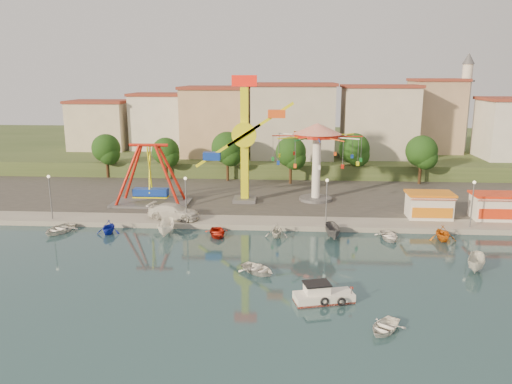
# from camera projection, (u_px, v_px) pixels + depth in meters

# --- Properties ---
(ground) EXTENTS (200.00, 200.00, 0.00)m
(ground) POSITION_uv_depth(u_px,v_px,m) (246.00, 271.00, 44.71)
(ground) COLOR #142D38
(ground) RESTS_ON ground
(quay_deck) EXTENTS (200.00, 100.00, 0.60)m
(quay_deck) POSITION_uv_depth(u_px,v_px,m) (271.00, 157.00, 104.84)
(quay_deck) COLOR #9E998E
(quay_deck) RESTS_ON ground
(asphalt_pad) EXTENTS (90.00, 28.00, 0.01)m
(asphalt_pad) POSITION_uv_depth(u_px,v_px,m) (263.00, 189.00, 73.70)
(asphalt_pad) COLOR #4C4944
(asphalt_pad) RESTS_ON quay_deck
(hill_terrace) EXTENTS (200.00, 60.00, 3.00)m
(hill_terrace) POSITION_uv_depth(u_px,v_px,m) (272.00, 148.00, 109.42)
(hill_terrace) COLOR #384C26
(hill_terrace) RESTS_ON ground
(pirate_ship_ride) EXTENTS (10.00, 5.00, 8.00)m
(pirate_ship_ride) POSITION_uv_depth(u_px,v_px,m) (150.00, 176.00, 64.55)
(pirate_ship_ride) COLOR #59595E
(pirate_ship_ride) RESTS_ON quay_deck
(kamikaze_tower) EXTENTS (8.55, 3.10, 16.50)m
(kamikaze_tower) POSITION_uv_depth(u_px,v_px,m) (248.00, 144.00, 64.78)
(kamikaze_tower) COLOR #59595E
(kamikaze_tower) RESTS_ON quay_deck
(wave_swinger) EXTENTS (11.60, 11.60, 10.40)m
(wave_swinger) POSITION_uv_depth(u_px,v_px,m) (317.00, 144.00, 65.70)
(wave_swinger) COLOR #59595E
(wave_swinger) RESTS_ON quay_deck
(booth_left) EXTENTS (5.40, 3.78, 3.08)m
(booth_left) POSITION_uv_depth(u_px,v_px,m) (429.00, 205.00, 58.92)
(booth_left) COLOR white
(booth_left) RESTS_ON quay_deck
(booth_mid) EXTENTS (5.40, 3.78, 3.08)m
(booth_mid) POSITION_uv_depth(u_px,v_px,m) (495.00, 206.00, 58.43)
(booth_mid) COLOR white
(booth_mid) RESTS_ON quay_deck
(lamp_post_0) EXTENTS (0.14, 0.14, 5.00)m
(lamp_post_0) POSITION_uv_depth(u_px,v_px,m) (51.00, 198.00, 58.16)
(lamp_post_0) COLOR #59595E
(lamp_post_0) RESTS_ON quay_deck
(lamp_post_1) EXTENTS (0.14, 0.14, 5.00)m
(lamp_post_1) POSITION_uv_depth(u_px,v_px,m) (186.00, 201.00, 57.13)
(lamp_post_1) COLOR #59595E
(lamp_post_1) RESTS_ON quay_deck
(lamp_post_2) EXTENTS (0.14, 0.14, 5.00)m
(lamp_post_2) POSITION_uv_depth(u_px,v_px,m) (326.00, 203.00, 56.11)
(lamp_post_2) COLOR #59595E
(lamp_post_2) RESTS_ON quay_deck
(lamp_post_3) EXTENTS (0.14, 0.14, 5.00)m
(lamp_post_3) POSITION_uv_depth(u_px,v_px,m) (472.00, 205.00, 55.08)
(lamp_post_3) COLOR #59595E
(lamp_post_3) RESTS_ON quay_deck
(tree_0) EXTENTS (4.60, 4.60, 7.19)m
(tree_0) POSITION_uv_depth(u_px,v_px,m) (106.00, 148.00, 81.02)
(tree_0) COLOR #382314
(tree_0) RESTS_ON quay_deck
(tree_1) EXTENTS (4.35, 4.35, 6.80)m
(tree_1) POSITION_uv_depth(u_px,v_px,m) (166.00, 151.00, 79.73)
(tree_1) COLOR #382314
(tree_1) RESTS_ON quay_deck
(tree_2) EXTENTS (5.02, 5.02, 7.85)m
(tree_2) POSITION_uv_depth(u_px,v_px,m) (227.00, 148.00, 78.50)
(tree_2) COLOR #382314
(tree_2) RESTS_ON quay_deck
(tree_3) EXTENTS (4.68, 4.68, 7.32)m
(tree_3) POSITION_uv_depth(u_px,v_px,m) (291.00, 152.00, 76.54)
(tree_3) COLOR #382314
(tree_3) RESTS_ON quay_deck
(tree_4) EXTENTS (4.86, 4.86, 7.60)m
(tree_4) POSITION_uv_depth(u_px,v_px,m) (354.00, 149.00, 78.76)
(tree_4) COLOR #382314
(tree_4) RESTS_ON quay_deck
(tree_5) EXTENTS (4.83, 4.83, 7.54)m
(tree_5) POSITION_uv_depth(u_px,v_px,m) (422.00, 151.00, 76.36)
(tree_5) COLOR #382314
(tree_5) RESTS_ON quay_deck
(building_0) EXTENTS (9.26, 9.53, 11.87)m
(building_0) POSITION_uv_depth(u_px,v_px,m) (83.00, 121.00, 89.52)
(building_0) COLOR beige
(building_0) RESTS_ON hill_terrace
(building_1) EXTENTS (12.33, 9.01, 8.63)m
(building_1) POSITION_uv_depth(u_px,v_px,m) (157.00, 128.00, 94.28)
(building_1) COLOR silver
(building_1) RESTS_ON hill_terrace
(building_2) EXTENTS (11.95, 9.28, 11.23)m
(building_2) POSITION_uv_depth(u_px,v_px,m) (226.00, 121.00, 93.70)
(building_2) COLOR tan
(building_2) RESTS_ON hill_terrace
(building_3) EXTENTS (12.59, 10.50, 9.20)m
(building_3) POSITION_uv_depth(u_px,v_px,m) (300.00, 129.00, 89.99)
(building_3) COLOR beige
(building_3) RESTS_ON hill_terrace
(building_4) EXTENTS (10.75, 9.23, 9.24)m
(building_4) POSITION_uv_depth(u_px,v_px,m) (372.00, 127.00, 92.42)
(building_4) COLOR beige
(building_4) RESTS_ON hill_terrace
(building_5) EXTENTS (12.77, 10.96, 11.21)m
(building_5) POSITION_uv_depth(u_px,v_px,m) (449.00, 123.00, 89.52)
(building_5) COLOR tan
(building_5) RESTS_ON hill_terrace
(minaret) EXTENTS (2.80, 2.80, 18.00)m
(minaret) POSITION_uv_depth(u_px,v_px,m) (465.00, 100.00, 91.94)
(minaret) COLOR silver
(minaret) RESTS_ON hill_terrace
(cabin_motorboat) EXTENTS (4.88, 2.85, 1.62)m
(cabin_motorboat) POSITION_uv_depth(u_px,v_px,m) (322.00, 296.00, 38.72)
(cabin_motorboat) COLOR white
(cabin_motorboat) RESTS_ON ground
(rowboat_a) EXTENTS (4.36, 4.27, 0.74)m
(rowboat_a) POSITION_uv_depth(u_px,v_px,m) (258.00, 269.00, 44.23)
(rowboat_a) COLOR white
(rowboat_a) RESTS_ON ground
(rowboat_b) EXTENTS (3.69, 3.93, 0.66)m
(rowboat_b) POSITION_uv_depth(u_px,v_px,m) (384.00, 327.00, 34.22)
(rowboat_b) COLOR white
(rowboat_b) RESTS_ON ground
(skiff) EXTENTS (2.84, 4.07, 1.47)m
(skiff) POSITION_uv_depth(u_px,v_px,m) (477.00, 263.00, 44.60)
(skiff) COLOR silver
(skiff) RESTS_ON ground
(van) EXTENTS (6.52, 3.72, 1.78)m
(van) POSITION_uv_depth(u_px,v_px,m) (174.00, 212.00, 58.59)
(van) COLOR silver
(van) RESTS_ON quay_deck
(moored_boat_0) EXTENTS (4.08, 4.84, 0.86)m
(moored_boat_0) POSITION_uv_depth(u_px,v_px,m) (59.00, 229.00, 55.53)
(moored_boat_0) COLOR silver
(moored_boat_0) RESTS_ON ground
(moored_boat_1) EXTENTS (2.62, 3.00, 1.53)m
(moored_boat_1) POSITION_uv_depth(u_px,v_px,m) (108.00, 227.00, 55.09)
(moored_boat_1) COLOR #1426B7
(moored_boat_1) RESTS_ON ground
(moored_boat_2) EXTENTS (1.79, 4.32, 1.64)m
(moored_boat_2) POSITION_uv_depth(u_px,v_px,m) (166.00, 228.00, 54.66)
(moored_boat_2) COLOR white
(moored_boat_2) RESTS_ON ground
(moored_boat_3) EXTENTS (3.26, 4.04, 0.74)m
(moored_boat_3) POSITION_uv_depth(u_px,v_px,m) (217.00, 233.00, 54.40)
(moored_boat_3) COLOR red
(moored_boat_3) RESTS_ON ground
(moored_boat_4) EXTENTS (2.58, 2.96, 1.50)m
(moored_boat_4) POSITION_uv_depth(u_px,v_px,m) (277.00, 230.00, 53.90)
(moored_boat_4) COLOR silver
(moored_boat_4) RESTS_ON ground
(moored_boat_5) EXTENTS (1.76, 4.07, 1.54)m
(moored_boat_5) POSITION_uv_depth(u_px,v_px,m) (333.00, 231.00, 53.50)
(moored_boat_5) COLOR #535357
(moored_boat_5) RESTS_ON ground
(moored_boat_6) EXTENTS (2.86, 3.78, 0.74)m
(moored_boat_6) POSITION_uv_depth(u_px,v_px,m) (389.00, 236.00, 53.21)
(moored_boat_6) COLOR white
(moored_boat_6) RESTS_ON ground
(moored_boat_7) EXTENTS (2.86, 3.28, 1.68)m
(moored_boat_7) POSITION_uv_depth(u_px,v_px,m) (443.00, 233.00, 52.75)
(moored_boat_7) COLOR orange
(moored_boat_7) RESTS_ON ground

